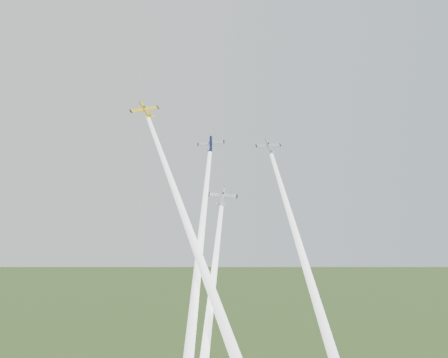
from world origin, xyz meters
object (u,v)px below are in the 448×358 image
(plane_silver_right, at_px, (269,146))
(plane_navy, at_px, (211,144))
(plane_silver_low, at_px, (223,196))
(plane_yellow, at_px, (145,110))

(plane_silver_right, bearing_deg, plane_navy, -159.06)
(plane_navy, relative_size, plane_silver_low, 1.00)
(plane_yellow, relative_size, plane_silver_low, 1.13)
(plane_silver_low, bearing_deg, plane_silver_right, 64.90)
(plane_navy, height_order, plane_silver_low, plane_navy)
(plane_navy, xyz_separation_m, plane_silver_low, (0.21, -9.55, -13.37))
(plane_navy, bearing_deg, plane_yellow, -177.08)
(plane_yellow, relative_size, plane_navy, 1.13)
(plane_yellow, xyz_separation_m, plane_navy, (15.48, -5.14, -8.52))
(plane_yellow, bearing_deg, plane_navy, -31.24)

